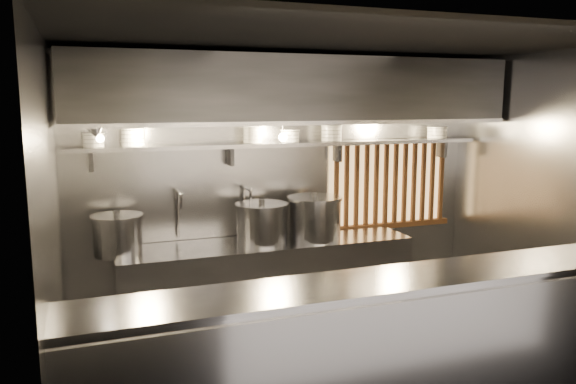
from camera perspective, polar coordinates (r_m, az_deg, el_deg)
floor at (r=5.18m, az=5.26°, el=-17.45°), size 4.50×4.50×0.00m
ceiling at (r=4.66m, az=5.78°, el=15.06°), size 4.50×4.50×0.00m
wall_back at (r=6.09m, az=-0.58°, el=0.51°), size 4.50×0.00×4.50m
wall_left at (r=4.28m, az=-22.88°, el=-3.96°), size 0.00×3.00×3.00m
wall_right at (r=6.03m, az=25.19°, el=-0.46°), size 0.00×3.00×3.00m
serving_counter at (r=4.18m, az=11.21°, el=-15.83°), size 4.50×0.56×1.13m
cooking_bench at (r=5.88m, az=-2.14°, el=-9.36°), size 3.00×0.70×0.90m
bowl_shelf at (r=5.87m, az=0.00°, el=4.90°), size 4.40×0.34×0.04m
exhaust_hood at (r=5.64m, az=0.79°, el=10.26°), size 4.40×0.81×0.65m
wood_screen at (r=6.59m, az=10.27°, el=0.86°), size 1.56×0.09×1.04m
faucet_left at (r=5.70m, az=-11.09°, el=-1.22°), size 0.04×0.30×0.50m
faucet_right at (r=5.84m, az=-4.30°, el=-0.81°), size 0.04×0.30×0.50m
heat_lamp at (r=5.03m, az=-18.90°, el=5.82°), size 0.25×0.35×0.20m
pendant_bulb at (r=5.71m, az=-0.53°, el=5.60°), size 0.09×0.09×0.19m
stock_pot_left at (r=5.49m, az=-16.90°, el=-4.14°), size 0.62×0.62×0.42m
stock_pot_mid at (r=5.83m, az=2.72°, el=-2.64°), size 0.74×0.74×0.49m
stock_pot_right at (r=5.67m, az=-2.68°, el=-3.17°), size 0.63×0.63×0.45m
bowl_stack_0 at (r=5.51m, az=-19.16°, el=5.00°), size 0.20×0.20×0.13m
bowl_stack_1 at (r=5.52m, az=-15.46°, el=5.39°), size 0.24×0.24×0.17m
bowl_stack_2 at (r=5.74m, az=-3.59°, el=5.83°), size 0.21×0.21×0.17m
bowl_stack_3 at (r=5.87m, az=0.21°, el=5.74°), size 0.21×0.21×0.13m
bowl_stack_4 at (r=6.05m, az=4.44°, el=5.99°), size 0.23×0.23×0.17m
bowl_stack_5 at (r=6.71m, az=14.91°, el=5.87°), size 0.24×0.24×0.13m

